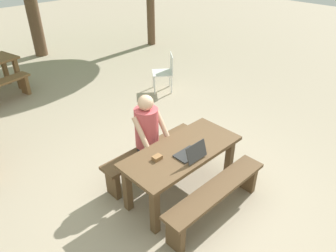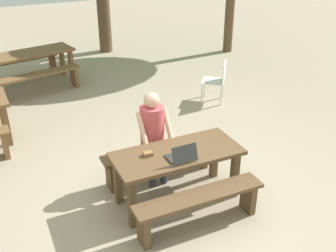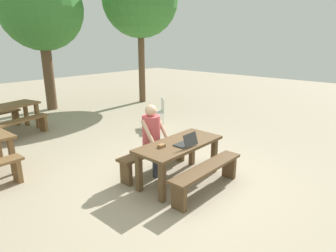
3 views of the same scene
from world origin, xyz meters
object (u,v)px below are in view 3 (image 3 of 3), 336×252
at_px(small_pouch, 162,146).
at_px(tree_left, 41,9).
at_px(picnic_table_front, 179,149).
at_px(person_seated, 152,134).
at_px(plastic_chair, 158,111).
at_px(laptop, 186,142).

height_order(small_pouch, tree_left, tree_left).
height_order(picnic_table_front, person_seated, person_seated).
xyz_separation_m(picnic_table_front, tree_left, (1.21, 6.95, 2.76)).
height_order(picnic_table_front, tree_left, tree_left).
height_order(plastic_chair, tree_left, tree_left).
height_order(picnic_table_front, laptop, laptop).
height_order(picnic_table_front, small_pouch, small_pouch).
bearing_deg(small_pouch, picnic_table_front, -11.09).
height_order(person_seated, tree_left, tree_left).
distance_m(picnic_table_front, laptop, 0.26).
xyz_separation_m(picnic_table_front, plastic_chair, (2.17, 2.58, -0.14)).
xyz_separation_m(laptop, tree_left, (1.24, 7.13, 2.58)).
bearing_deg(small_pouch, plastic_chair, 44.77).
bearing_deg(laptop, small_pouch, -37.63).
bearing_deg(tree_left, plastic_chair, -77.62).
distance_m(picnic_table_front, tree_left, 7.57).
bearing_deg(plastic_chair, tree_left, -129.72).
height_order(laptop, small_pouch, laptop).
xyz_separation_m(picnic_table_front, small_pouch, (-0.37, 0.07, 0.15)).
distance_m(picnic_table_front, small_pouch, 0.40).
xyz_separation_m(picnic_table_front, person_seated, (-0.09, 0.56, 0.18)).
distance_m(laptop, tree_left, 7.68).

